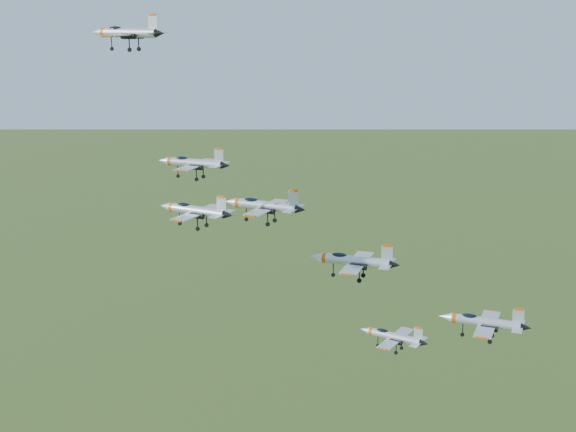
# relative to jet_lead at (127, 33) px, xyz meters

# --- Properties ---
(jet_lead) EXTENTS (14.01, 11.76, 3.76)m
(jet_lead) POSITION_rel_jet_lead_xyz_m (0.00, 0.00, 0.00)
(jet_lead) COLOR #B7BCC5
(jet_left_high) EXTENTS (11.91, 9.93, 3.18)m
(jet_left_high) POSITION_rel_jet_lead_xyz_m (14.91, -11.24, -18.34)
(jet_left_high) COLOR #B7BCC5
(jet_right_high) EXTENTS (11.00, 9.31, 2.97)m
(jet_right_high) POSITION_rel_jet_lead_xyz_m (21.61, -28.46, -20.95)
(jet_right_high) COLOR #B7BCC5
(jet_left_low) EXTENTS (13.89, 11.66, 3.72)m
(jet_left_low) POSITION_rel_jet_lead_xyz_m (24.00, -5.30, -25.67)
(jet_left_low) COLOR #B7BCC5
(jet_right_low) EXTENTS (12.23, 10.13, 3.27)m
(jet_right_low) POSITION_rel_jet_lead_xyz_m (40.93, -22.34, -28.00)
(jet_right_low) COLOR #B7BCC5
(jet_trail) EXTENTS (10.52, 8.97, 2.87)m
(jet_trail) POSITION_rel_jet_lead_xyz_m (45.39, -12.79, -42.04)
(jet_trail) COLOR #B7BCC5
(jet_extra) EXTENTS (13.86, 11.54, 3.70)m
(jet_extra) POSITION_rel_jet_lead_xyz_m (57.97, -3.74, -42.12)
(jet_extra) COLOR #B7BCC5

